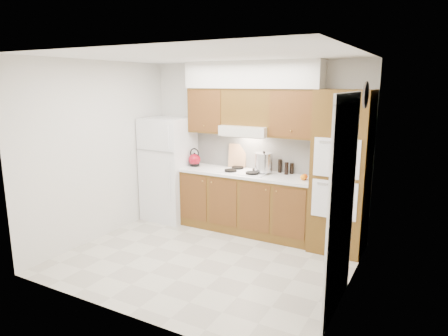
% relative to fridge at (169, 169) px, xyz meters
% --- Properties ---
extents(floor, '(3.60, 3.60, 0.00)m').
position_rel_fridge_xyz_m(floor, '(1.41, -1.14, -0.86)').
color(floor, beige).
rests_on(floor, ground).
extents(ceiling, '(3.60, 3.60, 0.00)m').
position_rel_fridge_xyz_m(ceiling, '(1.41, -1.14, 1.74)').
color(ceiling, white).
rests_on(ceiling, wall_back).
extents(wall_back, '(3.60, 0.02, 2.60)m').
position_rel_fridge_xyz_m(wall_back, '(1.41, 0.36, 0.44)').
color(wall_back, silver).
rests_on(wall_back, floor).
extents(wall_left, '(0.02, 3.00, 2.60)m').
position_rel_fridge_xyz_m(wall_left, '(-0.40, -1.14, 0.44)').
color(wall_left, silver).
rests_on(wall_left, floor).
extents(wall_right, '(0.02, 3.00, 2.60)m').
position_rel_fridge_xyz_m(wall_right, '(3.21, -1.14, 0.44)').
color(wall_right, silver).
rests_on(wall_right, floor).
extents(fridge, '(0.75, 0.72, 1.72)m').
position_rel_fridge_xyz_m(fridge, '(0.00, 0.00, 0.00)').
color(fridge, white).
rests_on(fridge, floor).
extents(base_cabinets, '(2.11, 0.60, 0.90)m').
position_rel_fridge_xyz_m(base_cabinets, '(1.43, 0.06, -0.41)').
color(base_cabinets, brown).
rests_on(base_cabinets, floor).
extents(countertop, '(2.13, 0.62, 0.04)m').
position_rel_fridge_xyz_m(countertop, '(1.43, 0.05, 0.06)').
color(countertop, white).
rests_on(countertop, base_cabinets).
extents(backsplash, '(2.11, 0.03, 0.56)m').
position_rel_fridge_xyz_m(backsplash, '(1.43, 0.34, 0.36)').
color(backsplash, white).
rests_on(backsplash, countertop).
extents(oven_cabinet, '(0.70, 0.65, 2.20)m').
position_rel_fridge_xyz_m(oven_cabinet, '(2.85, 0.03, 0.24)').
color(oven_cabinet, brown).
rests_on(oven_cabinet, floor).
extents(upper_cab_left, '(0.63, 0.33, 0.70)m').
position_rel_fridge_xyz_m(upper_cab_left, '(0.69, 0.19, 0.99)').
color(upper_cab_left, brown).
rests_on(upper_cab_left, wall_back).
extents(upper_cab_right, '(0.73, 0.33, 0.70)m').
position_rel_fridge_xyz_m(upper_cab_right, '(2.12, 0.19, 0.99)').
color(upper_cab_right, brown).
rests_on(upper_cab_right, wall_back).
extents(range_hood, '(0.75, 0.45, 0.15)m').
position_rel_fridge_xyz_m(range_hood, '(1.38, 0.13, 0.71)').
color(range_hood, silver).
rests_on(range_hood, wall_back).
extents(upper_cab_over_hood, '(0.75, 0.33, 0.55)m').
position_rel_fridge_xyz_m(upper_cab_over_hood, '(1.38, 0.19, 1.06)').
color(upper_cab_over_hood, brown).
rests_on(upper_cab_over_hood, range_hood).
extents(soffit, '(2.13, 0.36, 0.40)m').
position_rel_fridge_xyz_m(soffit, '(1.43, 0.18, 1.54)').
color(soffit, silver).
rests_on(soffit, wall_back).
extents(cooktop, '(0.74, 0.50, 0.01)m').
position_rel_fridge_xyz_m(cooktop, '(1.38, 0.07, 0.09)').
color(cooktop, white).
rests_on(cooktop, countertop).
extents(doorway, '(0.02, 0.90, 2.10)m').
position_rel_fridge_xyz_m(doorway, '(3.19, -1.49, 0.19)').
color(doorway, black).
rests_on(doorway, floor).
extents(wall_clock, '(0.02, 0.30, 0.30)m').
position_rel_fridge_xyz_m(wall_clock, '(3.19, -0.59, 1.29)').
color(wall_clock, '#3F3833').
rests_on(wall_clock, wall_right).
extents(kettle, '(0.20, 0.20, 0.20)m').
position_rel_fridge_xyz_m(kettle, '(0.47, 0.06, 0.19)').
color(kettle, maroon).
rests_on(kettle, countertop).
extents(cutting_board, '(0.30, 0.16, 0.37)m').
position_rel_fridge_xyz_m(cutting_board, '(1.14, 0.29, 0.28)').
color(cutting_board, tan).
rests_on(cutting_board, countertop).
extents(stock_pot, '(0.33, 0.33, 0.27)m').
position_rel_fridge_xyz_m(stock_pot, '(1.68, 0.11, 0.25)').
color(stock_pot, silver).
rests_on(stock_pot, cooktop).
extents(condiment_a, '(0.06, 0.06, 0.20)m').
position_rel_fridge_xyz_m(condiment_a, '(1.87, 0.29, 0.18)').
color(condiment_a, black).
rests_on(condiment_a, countertop).
extents(condiment_b, '(0.07, 0.07, 0.19)m').
position_rel_fridge_xyz_m(condiment_b, '(2.00, 0.21, 0.17)').
color(condiment_b, black).
rests_on(condiment_b, countertop).
extents(condiment_c, '(0.06, 0.06, 0.16)m').
position_rel_fridge_xyz_m(condiment_c, '(2.05, 0.30, 0.16)').
color(condiment_c, black).
rests_on(condiment_c, countertop).
extents(orange_near, '(0.09, 0.09, 0.08)m').
position_rel_fridge_xyz_m(orange_near, '(2.33, -0.01, 0.12)').
color(orange_near, orange).
rests_on(orange_near, countertop).
extents(orange_far, '(0.10, 0.10, 0.08)m').
position_rel_fridge_xyz_m(orange_far, '(2.34, 0.03, 0.12)').
color(orange_far, '#DD5F0B').
rests_on(orange_far, countertop).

